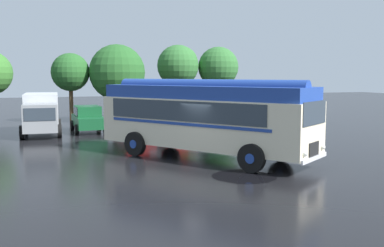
# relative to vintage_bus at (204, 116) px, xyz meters

# --- Properties ---
(ground_plane) EXTENTS (120.00, 120.00, 0.00)m
(ground_plane) POSITION_rel_vintage_bus_xyz_m (-0.00, -0.52, -1.89)
(ground_plane) COLOR black
(vintage_bus) EXTENTS (7.63, 9.75, 3.49)m
(vintage_bus) POSITION_rel_vintage_bus_xyz_m (0.00, 0.00, 0.00)
(vintage_bus) COLOR beige
(vintage_bus) RESTS_ON ground
(car_near_left) EXTENTS (2.00, 4.22, 1.66)m
(car_near_left) POSITION_rel_vintage_bus_xyz_m (-3.60, 11.39, -1.05)
(car_near_left) COLOR #144C28
(car_near_left) RESTS_ON ground
(car_mid_left) EXTENTS (2.19, 4.31, 1.66)m
(car_mid_left) POSITION_rel_vintage_bus_xyz_m (-0.82, 10.46, -1.05)
(car_mid_left) COLOR maroon
(car_mid_left) RESTS_ON ground
(car_mid_right) EXTENTS (2.39, 4.40, 1.66)m
(car_mid_right) POSITION_rel_vintage_bus_xyz_m (1.96, 10.94, -1.05)
(car_mid_right) COLOR maroon
(car_mid_right) RESTS_ON ground
(car_far_right) EXTENTS (2.25, 4.34, 1.66)m
(car_far_right) POSITION_rel_vintage_bus_xyz_m (5.07, 11.34, -1.05)
(car_far_right) COLOR #144C28
(car_far_right) RESTS_ON ground
(box_van) EXTENTS (2.56, 5.86, 2.50)m
(box_van) POSITION_rel_vintage_bus_xyz_m (-6.47, 11.16, -0.53)
(box_van) COLOR #B2B7BC
(box_van) RESTS_ON ground
(tree_left_of_centre) EXTENTS (2.92, 2.92, 5.34)m
(tree_left_of_centre) POSITION_rel_vintage_bus_xyz_m (-4.11, 17.47, 1.97)
(tree_left_of_centre) COLOR #4C3823
(tree_left_of_centre) RESTS_ON ground
(tree_centre) EXTENTS (4.33, 4.33, 6.04)m
(tree_centre) POSITION_rel_vintage_bus_xyz_m (-0.59, 16.76, 1.98)
(tree_centre) COLOR #4C3823
(tree_centre) RESTS_ON ground
(tree_right_of_centre) EXTENTS (3.49, 3.49, 6.18)m
(tree_right_of_centre) POSITION_rel_vintage_bus_xyz_m (4.80, 17.75, 2.62)
(tree_right_of_centre) COLOR #4C3823
(tree_right_of_centre) RESTS_ON ground
(tree_far_right) EXTENTS (3.47, 3.47, 6.07)m
(tree_far_right) POSITION_rel_vintage_bus_xyz_m (8.29, 17.49, 2.47)
(tree_far_right) COLOR #4C3823
(tree_far_right) RESTS_ON ground
(puddle_patch) EXTENTS (2.38, 2.38, 0.01)m
(puddle_patch) POSITION_rel_vintage_bus_xyz_m (0.08, -3.79, -1.89)
(puddle_patch) COLOR black
(puddle_patch) RESTS_ON ground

